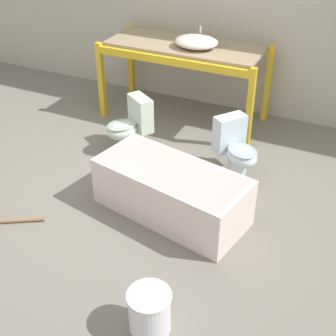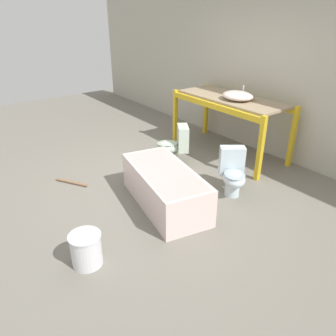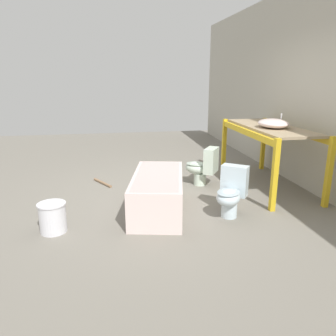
{
  "view_description": "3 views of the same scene",
  "coord_description": "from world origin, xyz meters",
  "px_view_note": "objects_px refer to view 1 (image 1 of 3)",
  "views": [
    {
      "loc": [
        2.0,
        -3.54,
        2.89
      ],
      "look_at": [
        0.45,
        -0.22,
        0.47
      ],
      "focal_mm": 50.0,
      "sensor_mm": 36.0,
      "label": 1
    },
    {
      "loc": [
        3.47,
        -2.48,
        2.35
      ],
      "look_at": [
        0.54,
        -0.25,
        0.53
      ],
      "focal_mm": 35.0,
      "sensor_mm": 36.0,
      "label": 2
    },
    {
      "loc": [
        4.62,
        -0.86,
        1.76
      ],
      "look_at": [
        0.56,
        -0.15,
        0.61
      ],
      "focal_mm": 35.0,
      "sensor_mm": 36.0,
      "label": 3
    }
  ],
  "objects_px": {
    "bathtub_main": "(171,189)",
    "bucket_white": "(150,311)",
    "toilet_near": "(236,148)",
    "sink_basin": "(196,42)",
    "toilet_far": "(130,125)"
  },
  "relations": [
    {
      "from": "bathtub_main",
      "to": "bucket_white",
      "type": "bearing_deg",
      "value": -59.92
    },
    {
      "from": "bathtub_main",
      "to": "toilet_near",
      "type": "height_order",
      "value": "toilet_near"
    },
    {
      "from": "bathtub_main",
      "to": "toilet_near",
      "type": "distance_m",
      "value": 0.97
    },
    {
      "from": "sink_basin",
      "to": "toilet_far",
      "type": "bearing_deg",
      "value": -112.04
    },
    {
      "from": "toilet_near",
      "to": "bathtub_main",
      "type": "bearing_deg",
      "value": -163.65
    },
    {
      "from": "bathtub_main",
      "to": "toilet_far",
      "type": "height_order",
      "value": "toilet_far"
    },
    {
      "from": "bathtub_main",
      "to": "toilet_near",
      "type": "bearing_deg",
      "value": 81.19
    },
    {
      "from": "toilet_near",
      "to": "bucket_white",
      "type": "distance_m",
      "value": 2.21
    },
    {
      "from": "sink_basin",
      "to": "bathtub_main",
      "type": "bearing_deg",
      "value": -74.1
    },
    {
      "from": "sink_basin",
      "to": "bucket_white",
      "type": "xyz_separation_m",
      "value": [
        0.96,
        -3.17,
        -0.88
      ]
    },
    {
      "from": "bathtub_main",
      "to": "bucket_white",
      "type": "relative_size",
      "value": 4.41
    },
    {
      "from": "sink_basin",
      "to": "toilet_far",
      "type": "xyz_separation_m",
      "value": [
        -0.4,
        -0.98,
        -0.74
      ]
    },
    {
      "from": "toilet_near",
      "to": "toilet_far",
      "type": "bearing_deg",
      "value": 127.77
    },
    {
      "from": "toilet_near",
      "to": "sink_basin",
      "type": "bearing_deg",
      "value": 79.21
    },
    {
      "from": "bathtub_main",
      "to": "toilet_far",
      "type": "relative_size",
      "value": 2.42
    }
  ]
}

